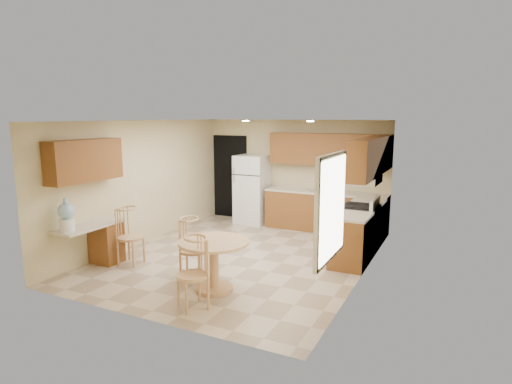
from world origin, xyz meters
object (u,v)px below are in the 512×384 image
at_px(chair_table_a, 189,244).
at_px(water_crock, 66,216).
at_px(refrigerator, 252,189).
at_px(chair_table_b, 188,268).
at_px(dining_table, 214,258).
at_px(stove, 359,229).
at_px(chair_desk, 126,232).

relative_size(chair_table_a, water_crock, 1.85).
height_order(refrigerator, chair_table_a, refrigerator).
relative_size(chair_table_b, water_crock, 1.84).
bearing_deg(chair_table_a, water_crock, -84.98).
bearing_deg(dining_table, chair_table_b, -86.07).
bearing_deg(stove, refrigerator, 157.01).
xyz_separation_m(dining_table, chair_table_a, (-0.55, 0.16, 0.10)).
xyz_separation_m(refrigerator, chair_desk, (-0.60, -3.70, -0.22)).
bearing_deg(refrigerator, water_crock, -103.08).
distance_m(refrigerator, chair_table_b, 4.90).
bearing_deg(chair_table_b, dining_table, -52.08).
height_order(chair_desk, water_crock, water_crock).
distance_m(chair_table_a, chair_desk, 1.40).
bearing_deg(chair_table_b, refrigerator, -39.49).
distance_m(chair_table_b, chair_desk, 2.23).
distance_m(chair_table_b, water_crock, 2.48).
relative_size(dining_table, chair_desk, 1.04).
bearing_deg(stove, chair_desk, -144.53).
xyz_separation_m(chair_table_b, water_crock, (-2.44, 0.17, 0.41)).
bearing_deg(refrigerator, chair_table_a, -78.25).
height_order(refrigerator, chair_desk, refrigerator).
relative_size(stove, chair_table_b, 1.11).
bearing_deg(chair_desk, refrigerator, 164.46).
height_order(dining_table, chair_desk, chair_desk).
bearing_deg(stove, dining_table, -119.16).
relative_size(refrigerator, chair_table_a, 1.68).
bearing_deg(stove, water_crock, -139.94).
relative_size(refrigerator, water_crock, 3.11).
bearing_deg(dining_table, water_crock, -166.97).
relative_size(refrigerator, chair_desk, 1.65).
distance_m(dining_table, water_crock, 2.51).
relative_size(refrigerator, chair_table_b, 1.69).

